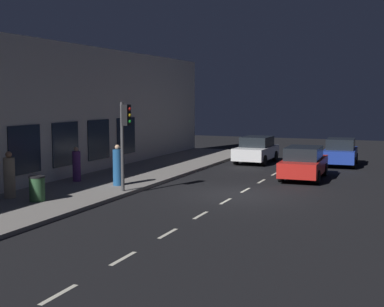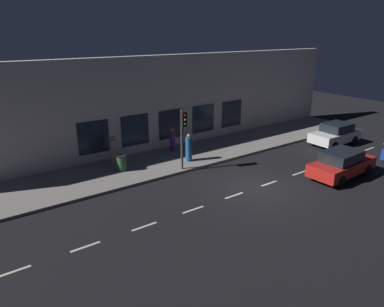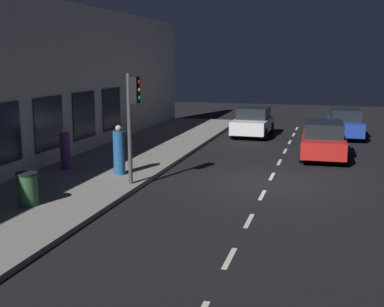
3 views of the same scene
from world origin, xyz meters
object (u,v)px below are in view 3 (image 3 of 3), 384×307
object	(u,v)px
traffic_light	(132,109)
pedestrian_2	(119,152)
parked_car_1	(253,122)
pedestrian_0	(65,150)
parked_car_0	(345,124)
parked_car_2	(323,140)
trash_bin	(28,189)

from	to	relation	value
traffic_light	pedestrian_2	bearing A→B (deg)	-47.86
pedestrian_2	parked_car_1	bearing A→B (deg)	138.13
pedestrian_0	pedestrian_2	size ratio (longest dim) A/B	0.89
parked_car_0	parked_car_1	bearing A→B (deg)	-176.14
traffic_light	parked_car_1	bearing A→B (deg)	-99.59
parked_car_2	trash_bin	xyz separation A→B (m)	(7.88, 10.04, -0.17)
parked_car_1	trash_bin	world-z (taller)	parked_car_1
parked_car_0	pedestrian_2	size ratio (longest dim) A/B	2.19
traffic_light	pedestrian_2	size ratio (longest dim) A/B	2.04
parked_car_2	pedestrian_0	xyz separation A→B (m)	(9.22, 5.61, 0.08)
parked_car_1	pedestrian_0	size ratio (longest dim) A/B	2.52
pedestrian_0	parked_car_0	bearing A→B (deg)	-177.75
traffic_light	trash_bin	distance (m)	4.16
parked_car_0	pedestrian_0	size ratio (longest dim) A/B	2.47
parked_car_2	pedestrian_0	size ratio (longest dim) A/B	2.84
parked_car_0	pedestrian_2	distance (m)	14.12
pedestrian_2	trash_bin	distance (m)	4.30
pedestrian_0	parked_car_1	bearing A→B (deg)	-162.22
parked_car_1	pedestrian_0	distance (m)	12.10
traffic_light	trash_bin	bearing A→B (deg)	57.29
traffic_light	parked_car_2	xyz separation A→B (m)	(-5.92, -6.98, -1.85)
traffic_light	pedestrian_2	xyz separation A→B (m)	(1.01, -1.12, -1.68)
parked_car_0	pedestrian_0	distance (m)	15.34
parked_car_2	parked_car_1	bearing A→B (deg)	124.69
parked_car_0	pedestrian_0	world-z (taller)	pedestrian_0
traffic_light	trash_bin	size ratio (longest dim) A/B	3.86
parked_car_2	parked_car_0	bearing A→B (deg)	78.40
parked_car_2	pedestrian_2	size ratio (longest dim) A/B	2.52
traffic_light	pedestrian_2	world-z (taller)	traffic_light
parked_car_0	pedestrian_0	bearing A→B (deg)	-134.79
parked_car_1	pedestrian_0	xyz separation A→B (m)	(5.37, 10.84, 0.08)
parked_car_1	pedestrian_2	world-z (taller)	pedestrian_2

